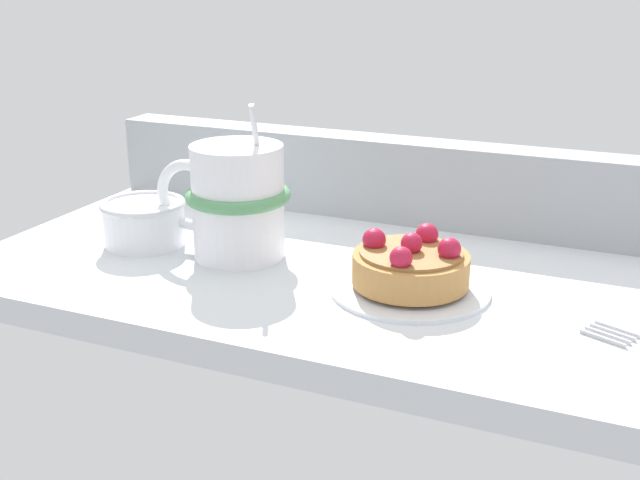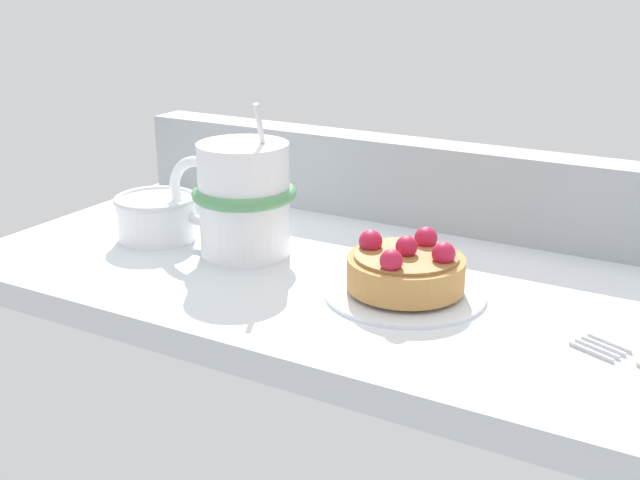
{
  "view_description": "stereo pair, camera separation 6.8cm",
  "coord_description": "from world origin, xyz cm",
  "views": [
    {
      "loc": [
        19.27,
        -61.1,
        25.59
      ],
      "look_at": [
        -6.16,
        -2.19,
        3.01
      ],
      "focal_mm": 44.15,
      "sensor_mm": 36.0,
      "label": 1
    },
    {
      "loc": [
        25.36,
        -58.08,
        25.59
      ],
      "look_at": [
        -6.16,
        -2.19,
        3.01
      ],
      "focal_mm": 44.15,
      "sensor_mm": 36.0,
      "label": 2
    }
  ],
  "objects": [
    {
      "name": "dessert_plate",
      "position": [
        2.33,
        -3.11,
        0.34
      ],
      "size": [
        13.23,
        13.23,
        0.72
      ],
      "color": "silver",
      "rests_on": "ground_plane"
    },
    {
      "name": "sugar_bowl",
      "position": [
        -24.64,
        -2.0,
        2.29
      ],
      "size": [
        8.15,
        8.15,
        4.31
      ],
      "color": "white",
      "rests_on": "ground_plane"
    },
    {
      "name": "ground_plane",
      "position": [
        0.0,
        0.0,
        -1.21
      ],
      "size": [
        76.22,
        34.86,
        2.43
      ],
      "primitive_type": "cube",
      "color": "silver"
    },
    {
      "name": "coffee_mug",
      "position": [
        -14.92,
        -1.27,
        5.31
      ],
      "size": [
        13.46,
        9.62,
        14.27
      ],
      "color": "white",
      "rests_on": "ground_plane"
    },
    {
      "name": "raspberry_tart",
      "position": [
        2.33,
        -3.1,
        2.34
      ],
      "size": [
        9.6,
        9.6,
        4.38
      ],
      "color": "#B77F42",
      "rests_on": "dessert_plate"
    },
    {
      "name": "window_rail_back",
      "position": [
        0.0,
        15.22,
        4.27
      ],
      "size": [
        74.69,
        4.41,
        8.55
      ],
      "primitive_type": "cube",
      "color": "#9EA3A8",
      "rests_on": "ground_plane"
    }
  ]
}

